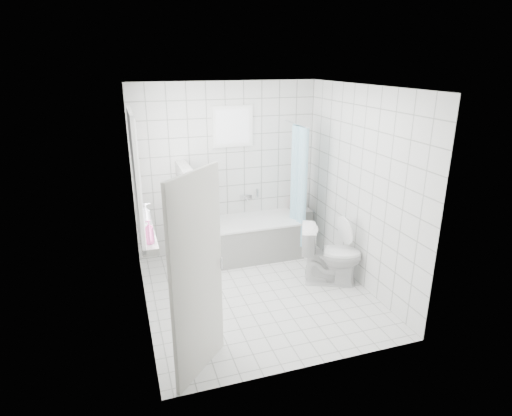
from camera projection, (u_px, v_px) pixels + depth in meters
name	position (u px, v px, depth m)	size (l,w,h in m)	color
ground	(258.00, 293.00, 5.57)	(3.00, 3.00, 0.00)	white
ceiling	(258.00, 86.00, 4.72)	(3.00, 3.00, 0.00)	white
wall_back	(227.00, 170.00, 6.49)	(2.80, 0.02, 2.60)	white
wall_front	(311.00, 247.00, 3.80)	(2.80, 0.02, 2.60)	white
wall_left	(138.00, 210.00, 4.74)	(0.02, 3.00, 2.60)	white
wall_right	(360.00, 188.00, 5.56)	(0.02, 3.00, 2.60)	white
window_left	(138.00, 177.00, 4.92)	(0.01, 0.90, 1.40)	white
window_back	(233.00, 127.00, 6.27)	(0.50, 0.01, 0.50)	white
window_sill	(147.00, 236.00, 5.18)	(0.18, 1.02, 0.08)	white
door	(197.00, 278.00, 3.89)	(0.04, 0.80, 2.00)	silver
bathtub	(246.00, 238.00, 6.54)	(1.64, 0.77, 0.58)	white
partition_wall	(187.00, 218.00, 6.09)	(0.15, 0.85, 1.50)	white
tiled_ledge	(298.00, 226.00, 7.07)	(0.40, 0.24, 0.55)	white
toilet	(331.00, 255.00, 5.72)	(0.46, 0.80, 0.82)	white
curtain_rod	(296.00, 124.00, 6.18)	(0.02, 0.02, 0.80)	silver
shower_curtain	(298.00, 186.00, 6.36)	(0.14, 0.48, 1.78)	#47AED1
tub_faucet	(246.00, 197.00, 6.69)	(0.18, 0.06, 0.06)	silver
sill_bottles	(147.00, 222.00, 5.13)	(0.18, 0.77, 0.33)	pink
ledge_bottles	(300.00, 204.00, 6.92)	(0.16, 0.18, 0.25)	#F5A819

